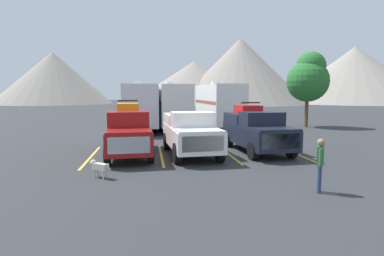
% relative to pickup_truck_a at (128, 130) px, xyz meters
% --- Properties ---
extents(ground_plane, '(240.00, 240.00, 0.00)m').
position_rel_pickup_truck_a_xyz_m(ground_plane, '(3.26, 0.30, -1.22)').
color(ground_plane, '#2D3033').
extents(pickup_truck_a, '(2.41, 5.93, 2.68)m').
position_rel_pickup_truck_a_xyz_m(pickup_truck_a, '(0.00, 0.00, 0.00)').
color(pickup_truck_a, maroon).
rests_on(pickup_truck_a, ground).
extents(pickup_truck_b, '(2.48, 5.43, 2.15)m').
position_rel_pickup_truck_a_xyz_m(pickup_truck_b, '(3.02, -0.51, -0.08)').
color(pickup_truck_b, white).
rests_on(pickup_truck_b, ground).
extents(pickup_truck_c, '(2.48, 5.35, 2.56)m').
position_rel_pickup_truck_a_xyz_m(pickup_truck_c, '(6.52, -0.10, -0.05)').
color(pickup_truck_c, black).
rests_on(pickup_truck_c, ground).
extents(lot_stripe_a, '(0.12, 5.50, 0.01)m').
position_rel_pickup_truck_a_xyz_m(lot_stripe_a, '(-1.77, -0.40, -1.21)').
color(lot_stripe_a, gold).
rests_on(lot_stripe_a, ground).
extents(lot_stripe_b, '(0.12, 5.50, 0.01)m').
position_rel_pickup_truck_a_xyz_m(lot_stripe_b, '(1.59, -0.40, -1.21)').
color(lot_stripe_b, gold).
rests_on(lot_stripe_b, ground).
extents(lot_stripe_c, '(0.12, 5.50, 0.01)m').
position_rel_pickup_truck_a_xyz_m(lot_stripe_c, '(4.94, -0.40, -1.21)').
color(lot_stripe_c, gold).
rests_on(lot_stripe_c, ground).
extents(lot_stripe_d, '(0.12, 5.50, 0.01)m').
position_rel_pickup_truck_a_xyz_m(lot_stripe_d, '(8.29, -0.40, -1.21)').
color(lot_stripe_d, gold).
rests_on(lot_stripe_d, ground).
extents(camper_trailer_a, '(2.89, 7.73, 3.96)m').
position_rel_pickup_truck_a_xyz_m(camper_trailer_a, '(0.28, 9.35, 0.86)').
color(camper_trailer_a, silver).
rests_on(camper_trailer_a, ground).
extents(camper_trailer_b, '(2.73, 9.14, 3.96)m').
position_rel_pickup_truck_a_xyz_m(camper_trailer_b, '(2.88, 10.26, 0.87)').
color(camper_trailer_b, white).
rests_on(camper_trailer_b, ground).
extents(camper_trailer_c, '(2.84, 8.88, 4.01)m').
position_rel_pickup_truck_a_xyz_m(camper_trailer_c, '(6.87, 10.42, 0.89)').
color(camper_trailer_c, white).
rests_on(camper_trailer_c, ground).
extents(person_a, '(0.29, 0.33, 1.67)m').
position_rel_pickup_truck_a_xyz_m(person_a, '(6.18, -7.04, -0.26)').
color(person_a, navy).
rests_on(person_a, ground).
extents(dog, '(0.75, 0.66, 0.64)m').
position_rel_pickup_truck_a_xyz_m(dog, '(-0.82, -4.36, -0.79)').
color(dog, beige).
rests_on(dog, ground).
extents(tree_a, '(3.67, 3.67, 6.64)m').
position_rel_pickup_truck_a_xyz_m(tree_a, '(15.05, 10.85, 3.17)').
color(tree_a, brown).
rests_on(tree_a, ground).
extents(mountain_ridge, '(160.73, 44.09, 17.79)m').
position_rel_pickup_truck_a_xyz_m(mountain_ridge, '(4.50, 71.36, 6.76)').
color(mountain_ridge, gray).
rests_on(mountain_ridge, ground).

